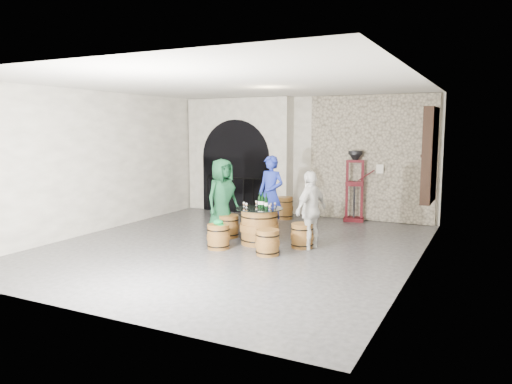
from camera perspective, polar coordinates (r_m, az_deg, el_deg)
The scene contains 31 objects.
ground at distance 9.87m, azimuth -2.55°, elevation -6.34°, with size 8.00×8.00×0.00m, color #313134.
wall_back at distance 13.24m, azimuth 5.85°, elevation 4.18°, with size 8.00×8.00×0.00m, color white.
wall_front at distance 6.43m, azimuth -20.18°, elevation 0.24°, with size 8.00×8.00×0.00m, color white.
wall_left at distance 11.71m, azimuth -17.78°, elevation 3.43°, with size 8.00×8.00×0.00m, color white.
wall_right at distance 8.49m, azimuth 18.54°, elevation 1.97°, with size 8.00×8.00×0.00m, color white.
ceiling at distance 9.62m, azimuth -2.67°, elevation 12.51°, with size 8.00×8.00×0.00m, color beige.
stone_facing_panel at distance 12.66m, azimuth 13.41°, elevation 3.87°, with size 3.20×0.12×3.18m, color #B2A68E.
arched_opening at distance 13.79m, azimuth -1.97°, elevation 4.28°, with size 3.10×0.60×3.19m.
shuttered_window at distance 10.86m, azimuth 19.74°, elevation 4.11°, with size 0.23×1.10×2.00m.
barrel_table at distance 9.95m, azimuth 0.39°, elevation -4.04°, with size 0.97×0.97×0.75m.
barrel_stool_left at distance 10.59m, azimuth -3.24°, elevation -4.04°, with size 0.46×0.46×0.49m.
barrel_stool_far at distance 10.84m, azimuth 1.44°, elevation -3.77°, with size 0.46×0.46×0.49m.
barrel_stool_right at distance 9.70m, azimuth 5.44°, elevation -5.15°, with size 0.46×0.46×0.49m.
barrel_stool_near_right at distance 9.10m, azimuth 1.38°, elevation -5.96°, with size 0.46×0.46×0.49m.
barrel_stool_near_left at distance 9.60m, azimuth -4.46°, elevation -5.27°, with size 0.46×0.46×0.49m.
green_cap at distance 9.54m, azimuth -4.46°, elevation -3.59°, with size 0.24×0.19×0.11m.
person_green at distance 10.63m, azimuth -4.00°, elevation -0.66°, with size 0.83×0.54×1.71m, color #134426.
person_blue at distance 11.02m, azimuth 1.76°, elevation -0.24°, with size 0.64×0.42×1.75m, color #1B2B99.
person_white at distance 9.55m, azimuth 6.48°, elevation -2.10°, with size 0.91×0.38×1.55m, color silver.
wine_bottle_left at distance 9.91m, azimuth 0.44°, elevation -1.11°, with size 0.08×0.08×0.32m.
wine_bottle_center at distance 9.73m, azimuth 1.21°, elevation -1.26°, with size 0.08×0.08×0.32m.
wine_bottle_right at distance 9.89m, azimuth 0.77°, elevation -1.12°, with size 0.08×0.08×0.32m.
tasting_glass_a at distance 9.91m, azimuth -1.14°, elevation -1.59°, with size 0.05×0.05×0.10m, color #B16222, non-canonical shape.
tasting_glass_b at distance 9.92m, azimuth 1.75°, elevation -1.58°, with size 0.05×0.05×0.10m, color #B16222, non-canonical shape.
tasting_glass_c at distance 10.21m, azimuth 0.04°, elevation -1.32°, with size 0.05×0.05×0.10m, color #B16222, non-canonical shape.
tasting_glass_d at distance 10.00m, azimuth 2.24°, elevation -1.51°, with size 0.05×0.05×0.10m, color #B16222, non-canonical shape.
tasting_glass_e at distance 9.67m, azimuth 1.62°, elevation -1.81°, with size 0.05×0.05×0.10m, color #B16222, non-canonical shape.
tasting_glass_f at distance 10.05m, azimuth -1.43°, elevation -1.46°, with size 0.05×0.05×0.10m, color #B16222, non-canonical shape.
side_barrel at distance 12.70m, azimuth 3.42°, elevation -1.89°, with size 0.44×0.44×0.58m.
corking_press at distance 12.54m, azimuth 11.53°, elevation 1.33°, with size 0.77×0.49×1.79m.
control_box at distance 12.55m, azimuth 14.41°, elevation 2.66°, with size 0.18×0.10×0.22m, color silver.
Camera 1 is at (4.65, -8.37, 2.36)m, focal length 34.00 mm.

